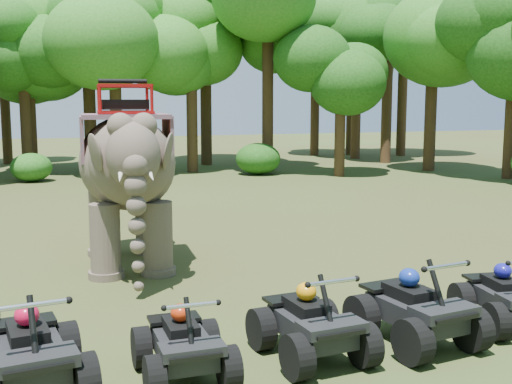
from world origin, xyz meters
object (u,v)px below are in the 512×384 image
at_px(atv_2, 311,313).
at_px(atv_3, 416,299).
at_px(atv_4, 507,289).
at_px(atv_0, 30,341).
at_px(elephant, 127,174).
at_px(atv_1, 183,334).

relative_size(atv_2, atv_3, 0.94).
bearing_deg(atv_4, atv_3, -166.23).
bearing_deg(atv_0, atv_2, -8.27).
height_order(elephant, atv_1, elephant).
relative_size(atv_1, atv_3, 0.86).
distance_m(atv_0, atv_3, 5.39).
bearing_deg(atv_0, atv_3, -8.05).
relative_size(atv_0, atv_3, 0.99).
height_order(atv_2, atv_4, atv_2).
height_order(atv_0, atv_3, atv_3).
relative_size(elephant, atv_0, 2.62).
distance_m(elephant, atv_0, 6.48).
xyz_separation_m(atv_0, atv_4, (7.19, 0.04, -0.07)).
relative_size(atv_1, atv_2, 0.91).
bearing_deg(atv_1, atv_4, 2.48).
bearing_deg(atv_1, atv_3, 0.88).
bearing_deg(atv_4, atv_1, -169.36).
bearing_deg(atv_1, atv_0, 176.16).
height_order(atv_1, atv_4, atv_4).
bearing_deg(atv_0, atv_1, -11.12).
distance_m(elephant, atv_2, 6.46).
height_order(elephant, atv_0, elephant).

